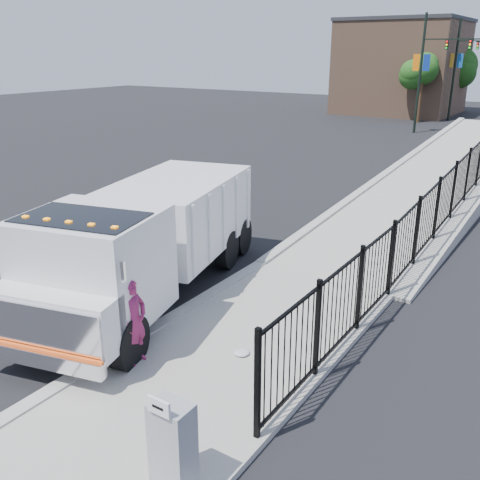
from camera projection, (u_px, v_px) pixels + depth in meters
The scene contains 15 objects.
ground at pixel (165, 326), 11.52m from camera, with size 120.00×120.00×0.00m, color black.
sidewalk at pixel (174, 403), 8.93m from camera, with size 3.55×12.00×0.12m, color #9E998E.
curb at pixel (94, 367), 9.92m from camera, with size 0.30×12.00×0.16m, color #ADAAA3.
ramp at pixel (447, 188), 23.02m from camera, with size 3.95×24.00×1.70m, color #9E998E.
iron_fence at pixel (465, 192), 18.83m from camera, with size 0.10×28.00×1.80m, color black.
truck at pixel (145, 237), 12.33m from camera, with size 4.40×8.37×2.74m.
worker at pixel (134, 322), 9.74m from camera, with size 0.61×0.40×1.66m, color #932356.
utility_cabinet at pixel (173, 445), 7.00m from camera, with size 0.55×0.40×1.25m, color gray.
arrow_sign at pixel (159, 407), 6.58m from camera, with size 0.35×0.04×0.22m, color white.
debris at pixel (242, 352), 10.24m from camera, with size 0.31×0.31×0.08m, color silver.
light_pole_0 at pixel (425, 69), 36.84m from camera, with size 3.77×0.22×8.00m.
light_pole_2 at pixel (459, 66), 43.65m from camera, with size 3.78×0.22×8.00m.
tree_0 at pixel (422, 72), 42.61m from camera, with size 2.48×2.48×5.24m.
tree_2 at pixel (458, 69), 49.54m from camera, with size 3.28×3.28×5.64m.
building at pixel (402, 68), 49.47m from camera, with size 10.00×10.00×8.00m, color #8C664C.
Camera 1 is at (6.96, -7.66, 5.63)m, focal length 40.00 mm.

